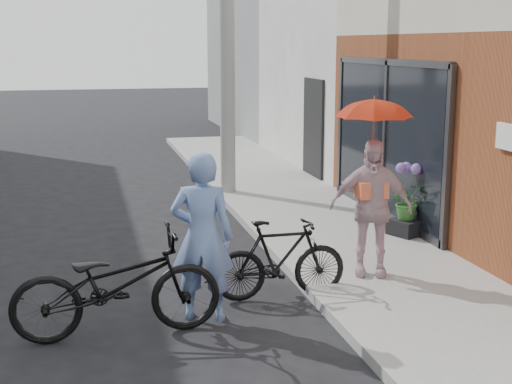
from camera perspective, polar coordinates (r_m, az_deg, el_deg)
name	(u,v)px	position (r m, az deg, el deg)	size (l,w,h in m)	color
ground	(241,319)	(7.66, -1.22, -10.14)	(80.00, 80.00, 0.00)	black
sidewalk	(356,249)	(10.04, 8.04, -4.50)	(2.20, 24.00, 0.12)	gray
curb	(276,254)	(9.68, 1.63, -5.01)	(0.12, 24.00, 0.12)	#9E9E99
plaster_building	(451,16)	(18.18, 15.35, 13.41)	(8.00, 6.00, 7.00)	white
east_building_far	(346,24)	(24.55, 7.23, 13.20)	(8.00, 8.00, 7.00)	gray
utility_pole	(227,7)	(13.22, -2.35, 14.57)	(0.28, 0.28, 7.00)	#9E9E99
officer	(202,237)	(7.41, -4.32, -3.59)	(0.66, 0.43, 1.80)	#6E8AC4
bike_left	(117,284)	(7.19, -11.08, -7.27)	(0.72, 2.05, 1.08)	black
bike_right	(280,259)	(8.12, 1.94, -5.39)	(0.43, 1.54, 0.92)	black
kimono_woman	(371,208)	(8.59, 9.16, -1.24)	(0.97, 0.40, 1.65)	beige
parasol	(374,107)	(8.41, 9.43, 6.75)	(0.85, 0.85, 0.75)	red
planter	(407,227)	(10.63, 11.96, -2.76)	(0.43, 0.43, 0.23)	black
potted_plant	(408,201)	(10.54, 12.05, -0.75)	(0.48, 0.42, 0.54)	#376F2C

